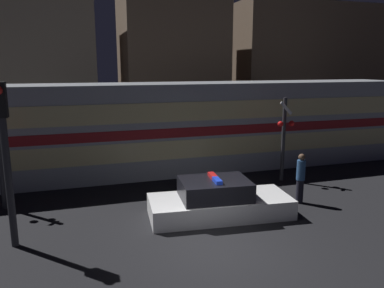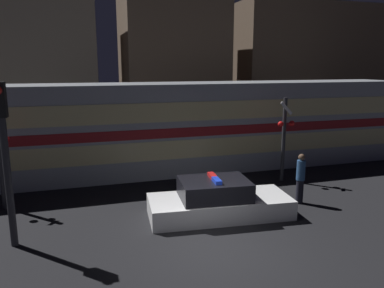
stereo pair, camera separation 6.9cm
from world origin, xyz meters
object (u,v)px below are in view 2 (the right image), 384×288
police_car (218,201)px  crossing_signal_near (284,136)px  pedestrian (300,178)px  traffic_light_corner (5,149)px  train (173,128)px

police_car → crossing_signal_near: 5.09m
pedestrian → crossing_signal_near: (0.80, 2.55, 1.03)m
crossing_signal_near → traffic_light_corner: bearing=-163.0°
pedestrian → traffic_light_corner: 9.45m
pedestrian → crossing_signal_near: 2.86m
police_car → pedestrian: pedestrian is taller
police_car → traffic_light_corner: traffic_light_corner is taller
train → pedestrian: size_ratio=12.96×
traffic_light_corner → crossing_signal_near: bearing=17.0°
pedestrian → crossing_signal_near: crossing_signal_near is taller
pedestrian → traffic_light_corner: bearing=-176.7°
train → traffic_light_corner: bearing=-134.7°
train → police_car: 5.95m
train → traffic_light_corner: (-6.01, -6.06, 0.68)m
train → crossing_signal_near: size_ratio=6.62×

